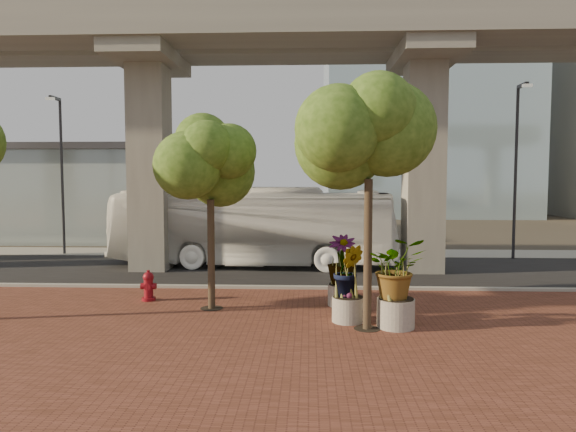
{
  "coord_description": "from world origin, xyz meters",
  "views": [
    {
      "loc": [
        1.05,
        -20.52,
        4.02
      ],
      "look_at": [
        0.18,
        0.5,
        2.55
      ],
      "focal_mm": 32.0,
      "sensor_mm": 36.0,
      "label": 1
    }
  ],
  "objects": [
    {
      "name": "ground",
      "position": [
        0.0,
        0.0,
        0.0
      ],
      "size": [
        160.0,
        160.0,
        0.0
      ],
      "primitive_type": "plane",
      "color": "#383128",
      "rests_on": "ground"
    },
    {
      "name": "brick_plaza",
      "position": [
        0.0,
        -8.0,
        0.03
      ],
      "size": [
        70.0,
        13.0,
        0.06
      ],
      "primitive_type": "cube",
      "color": "brown",
      "rests_on": "ground"
    },
    {
      "name": "asphalt_road",
      "position": [
        0.0,
        2.0,
        0.02
      ],
      "size": [
        90.0,
        8.0,
        0.04
      ],
      "primitive_type": "cube",
      "color": "black",
      "rests_on": "ground"
    },
    {
      "name": "curb_strip",
      "position": [
        0.0,
        -2.0,
        0.08
      ],
      "size": [
        70.0,
        0.25,
        0.16
      ],
      "primitive_type": "cube",
      "color": "#A19F96",
      "rests_on": "ground"
    },
    {
      "name": "far_sidewalk",
      "position": [
        0.0,
        7.5,
        0.03
      ],
      "size": [
        90.0,
        3.0,
        0.06
      ],
      "primitive_type": "cube",
      "color": "#A19F96",
      "rests_on": "ground"
    },
    {
      "name": "transit_viaduct",
      "position": [
        0.0,
        2.0,
        7.29
      ],
      "size": [
        72.0,
        5.6,
        12.4
      ],
      "color": "gray",
      "rests_on": "ground"
    },
    {
      "name": "station_pavilion",
      "position": [
        -20.0,
        16.0,
        3.22
      ],
      "size": [
        23.0,
        13.0,
        6.3
      ],
      "color": "#ABBFC3",
      "rests_on": "ground"
    },
    {
      "name": "transit_bus",
      "position": [
        -1.53,
        3.14,
        1.83
      ],
      "size": [
        13.32,
        4.04,
        3.66
      ],
      "primitive_type": "imported",
      "rotation": [
        0.0,
        0.0,
        1.5
      ],
      "color": "white",
      "rests_on": "ground"
    },
    {
      "name": "fire_hydrant",
      "position": [
        -4.24,
        -4.03,
        0.54
      ],
      "size": [
        0.5,
        0.45,
        1.0
      ],
      "color": "maroon",
      "rests_on": "ground"
    },
    {
      "name": "planter_front",
      "position": [
        3.39,
        -6.82,
        1.55
      ],
      "size": [
        2.23,
        2.23,
        2.46
      ],
      "color": "#A7A297",
      "rests_on": "ground"
    },
    {
      "name": "planter_right",
      "position": [
        2.08,
        -4.43,
        1.41
      ],
      "size": [
        2.09,
        2.09,
        2.23
      ],
      "color": "gray",
      "rests_on": "ground"
    },
    {
      "name": "planter_left",
      "position": [
        2.15,
        -6.3,
        1.39
      ],
      "size": [
        1.99,
        1.99,
        2.19
      ],
      "color": "gray",
      "rests_on": "ground"
    },
    {
      "name": "street_tree_near_west",
      "position": [
        -1.96,
        -5.0,
        4.41
      ],
      "size": [
        3.38,
        3.38,
        5.91
      ],
      "color": "#4C3E2B",
      "rests_on": "ground"
    },
    {
      "name": "street_tree_near_east",
      "position": [
        2.6,
        -7.0,
        5.21
      ],
      "size": [
        3.99,
        3.99,
        6.99
      ],
      "color": "#4C3E2B",
      "rests_on": "ground"
    },
    {
      "name": "streetlamp_west",
      "position": [
        -12.2,
        6.39,
        4.86
      ],
      "size": [
        0.41,
        1.21,
        8.32
      ],
      "color": "#323238",
      "rests_on": "ground"
    },
    {
      "name": "streetlamp_east",
      "position": [
        11.47,
        5.78,
        5.07
      ],
      "size": [
        0.43,
        1.26,
        8.7
      ],
      "color": "#2A2A2F",
      "rests_on": "ground"
    }
  ]
}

